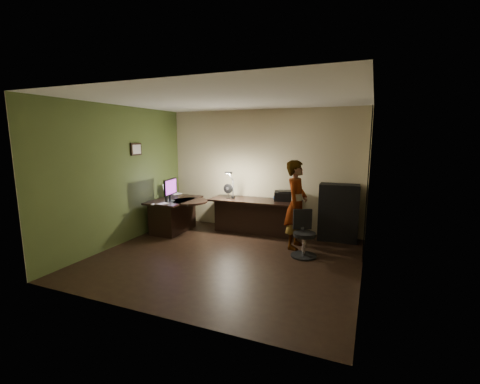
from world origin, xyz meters
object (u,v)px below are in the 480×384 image
at_px(desk_left, 175,215).
at_px(person, 296,205).
at_px(desk_right, 255,216).
at_px(office_chair, 304,234).
at_px(cabinet, 338,213).
at_px(monitor, 170,193).

distance_m(desk_left, person, 2.78).
relative_size(desk_right, office_chair, 2.42).
bearing_deg(desk_left, person, -1.27).
bearing_deg(desk_right, cabinet, 3.14).
relative_size(desk_left, person, 0.76).
relative_size(cabinet, office_chair, 1.42).
bearing_deg(cabinet, monitor, -167.51).
xyz_separation_m(monitor, office_chair, (2.97, -0.24, -0.50)).
height_order(desk_left, desk_right, desk_right).
bearing_deg(office_chair, cabinet, 45.11).
height_order(monitor, office_chair, monitor).
distance_m(desk_right, office_chair, 1.67).
distance_m(cabinet, office_chair, 1.28).
bearing_deg(office_chair, person, 96.31).
bearing_deg(desk_right, desk_left, -162.44).
height_order(monitor, person, person).
distance_m(desk_left, monitor, 0.58).
relative_size(desk_right, person, 1.19).
distance_m(office_chair, person, 0.66).
height_order(desk_right, monitor, monitor).
height_order(desk_right, person, person).
height_order(desk_left, office_chair, office_chair).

